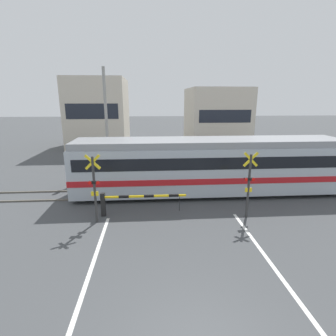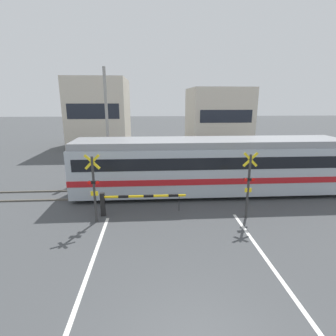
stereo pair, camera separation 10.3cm
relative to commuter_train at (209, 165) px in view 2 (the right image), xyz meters
name	(u,v)px [view 2 (the right image)]	position (x,y,z in m)	size (l,w,h in m)	color
rail_track_near	(169,197)	(-2.38, -0.72, -1.67)	(50.00, 0.10, 0.08)	#5B564C
rail_track_far	(167,189)	(-2.38, 0.72, -1.67)	(50.00, 0.10, 0.08)	#5B564C
road_stripe_left	(75,311)	(-5.40, -8.67, -1.71)	(0.14, 11.10, 0.01)	white
road_stripe_right	(296,300)	(0.63, -8.67, -1.71)	(0.14, 11.10, 0.01)	white
commuter_train	(209,165)	(0.00, 0.00, 0.00)	(15.40, 2.96, 3.20)	#ADB7C1
crossing_barrier_near	(125,200)	(-4.60, -2.83, -0.95)	(4.05, 0.20, 1.15)	black
crossing_barrier_far	(197,167)	(-0.16, 3.07, -0.95)	(4.05, 0.20, 1.15)	black
crossing_signal_left	(94,186)	(-5.85, -3.46, 0.02)	(0.68, 0.15, 3.13)	#333333
crossing_signal_right	(249,182)	(1.08, -3.46, 0.02)	(0.68, 0.15, 3.13)	#333333
pedestrian	(165,154)	(-2.20, 6.49, -0.73)	(0.38, 0.22, 1.70)	#33384C
building_left_of_street	(101,113)	(-9.09, 16.68, 2.09)	(6.19, 7.98, 7.60)	beige
building_right_of_street	(217,117)	(4.51, 16.68, 1.59)	(6.55, 7.98, 6.60)	beige
utility_pole_streetside	(107,121)	(-6.60, 5.57, 2.10)	(0.22, 0.22, 7.63)	gray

